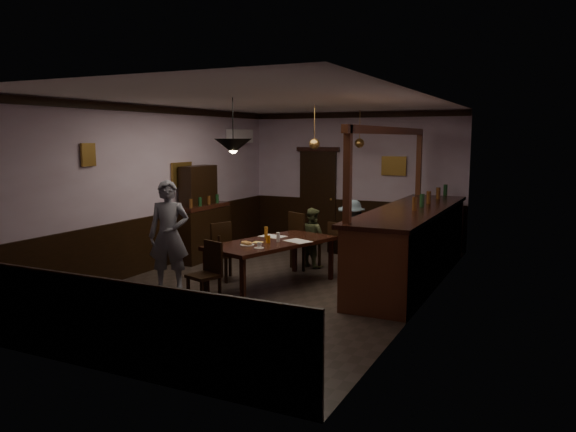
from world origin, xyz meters
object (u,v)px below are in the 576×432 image
Objects in this scene: person_seated_right at (351,237)px; soda_can at (268,239)px; chair_far_left at (302,238)px; coffee_cup at (259,245)px; person_standing at (169,236)px; chair_far_right at (341,247)px; sideboard at (201,222)px; pendant_brass_mid at (314,144)px; dining_table at (272,245)px; bar_counter at (411,242)px; pendant_iron at (233,146)px; pendant_brass_far at (359,143)px; chair_near at (208,270)px; person_seated_left at (312,237)px; chair_side at (225,249)px.

person_seated_right is 1.74m from soda_can.
coffee_cup is at bearing 123.38° from chair_far_left.
soda_can is (-0.86, -1.51, 0.14)m from person_seated_right.
person_standing is 1.50m from coffee_cup.
chair_far_left reaches higher than chair_far_right.
sideboard is 2.80m from pendant_brass_mid.
bar_counter is (1.95, 1.41, -0.03)m from dining_table.
pendant_iron is 4.38m from pendant_brass_far.
chair_far_right is at bearing -77.76° from pendant_brass_far.
dining_table is 29.96× the size of coffee_cup.
sideboard reaches higher than coffee_cup.
pendant_iron is 1.01× the size of pendant_brass_far.
coffee_cup is (1.47, 0.30, -0.08)m from person_standing.
person_seated_left is at bearing 100.00° from chair_near.
pendant_iron reaches higher than person_seated_left.
pendant_iron is at bearing -135.15° from bar_counter.
bar_counter is (2.34, 2.67, 0.15)m from chair_near.
person_standing is (-2.17, -1.97, 0.35)m from chair_far_right.
pendant_brass_far is at bearing -55.90° from chair_far_right.
pendant_brass_far is (0.25, 3.59, 1.61)m from dining_table.
chair_near is 1.14× the size of pendant_brass_mid.
pendant_brass_mid is (-1.89, 0.21, 1.64)m from bar_counter.
chair_side is at bearing 164.22° from coffee_cup.
sideboard is at bearing 144.57° from chair_near.
pendant_brass_far is (0.49, 4.36, 0.01)m from pendant_iron.
chair_far_left is at bearing 93.12° from dining_table.
pendant_brass_far is at bearing -70.04° from chair_far_left.
pendant_brass_mid is at bearing -15.63° from person_seated_right.
chair_side is 4.10m from pendant_brass_far.
person_seated_right reaches higher than person_seated_left.
sideboard is at bearing -171.59° from pendant_brass_mid.
pendant_brass_mid reaches higher than person_seated_left.
person_standing is at bearing 46.71° from person_seated_right.
person_seated_right is at bearing -17.67° from pendant_brass_mid.
coffee_cup is (0.07, -2.20, 0.24)m from person_seated_left.
chair_far_left is 0.57× the size of sideboard.
person_seated_right is at bearing -151.58° from chair_far_left.
person_seated_right is 1.85m from pendant_brass_mid.
sideboard is at bearing 3.43° from person_seated_right.
person_seated_right reaches higher than chair_far_left.
pendant_brass_mid is at bearing 83.04° from pendant_iron.
chair_far_left is 1.09× the size of chair_side.
dining_table is at bearing 121.38° from chair_far_left.
chair_far_right reaches higher than chair_near.
chair_side is 0.21× the size of bar_counter.
chair_near is 3.16m from sideboard.
chair_far_left is 2.02m from bar_counter.
pendant_iron and pendant_brass_mid have the same top height.
chair_near is 5.22m from pendant_brass_far.
chair_near is at bearing 109.22° from person_seated_left.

